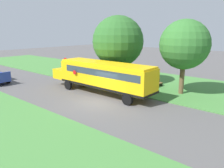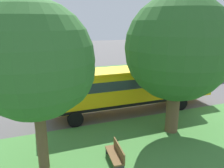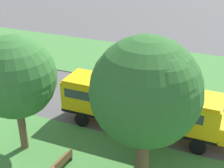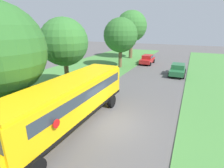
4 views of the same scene
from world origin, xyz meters
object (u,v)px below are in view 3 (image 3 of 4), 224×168
at_px(car_green_nearest, 0,57).
at_px(oak_tree_beside_bus, 148,91).
at_px(oak_tree_roadside_mid, 17,80).
at_px(park_bench, 62,162).
at_px(school_bus, 143,104).

xyz_separation_m(car_green_nearest, oak_tree_beside_bus, (-9.29, -18.08, 4.21)).
height_order(oak_tree_roadside_mid, park_bench, oak_tree_roadside_mid).
bearing_deg(oak_tree_roadside_mid, park_bench, -102.77).
xyz_separation_m(car_green_nearest, park_bench, (-10.87, -13.73, -0.40)).
xyz_separation_m(school_bus, park_bench, (-5.60, 2.94, -1.45)).
height_order(school_bus, park_bench, school_bus).
distance_m(school_bus, park_bench, 6.48).
xyz_separation_m(oak_tree_beside_bus, oak_tree_roadside_mid, (-0.91, 7.30, -0.31)).
bearing_deg(oak_tree_beside_bus, car_green_nearest, 62.80).
height_order(car_green_nearest, oak_tree_roadside_mid, oak_tree_roadside_mid).
distance_m(school_bus, oak_tree_beside_bus, 5.30).
height_order(school_bus, oak_tree_roadside_mid, oak_tree_roadside_mid).
xyz_separation_m(oak_tree_beside_bus, park_bench, (-1.58, 4.34, -4.61)).
bearing_deg(park_bench, oak_tree_beside_bus, -69.96).
distance_m(oak_tree_roadside_mid, park_bench, 5.26).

